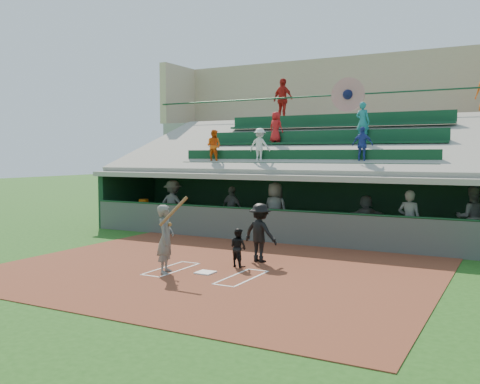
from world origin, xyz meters
The scene contains 20 objects.
ground centered at (0.00, 0.00, 0.00)m, with size 100.00×100.00×0.00m, color #1D4D15.
dirt_slab centered at (0.00, 0.50, 0.01)m, with size 11.00×9.00×0.02m, color brown.
home_plate centered at (0.00, 0.00, 0.04)m, with size 0.43×0.43×0.03m, color white.
batters_box_chalk centered at (0.00, 0.00, 0.02)m, with size 2.65×1.85×0.01m.
dugout_floor centered at (0.00, 6.75, 0.02)m, with size 16.00×3.50×0.04m, color gray.
concourse_slab centered at (0.00, 13.50, 2.30)m, with size 20.00×3.00×4.60m, color gray.
grandstand centered at (-0.01, 10.52, 2.26)m, with size 20.40×10.40×7.80m.
batter_at_plate centered at (-0.88, -0.45, 0.88)m, with size 0.93×0.78×1.95m.
catcher centered at (0.37, 1.05, 0.53)m, with size 0.49×0.39×1.02m, color black.
home_umpire centered at (0.59, 1.92, 0.83)m, with size 1.04×0.60×1.61m, color black.
dugout_bench centered at (-0.05, 8.05, 0.28)m, with size 16.13×0.48×0.48m, color olive.
white_table centered at (-6.64, 6.15, 0.40)m, with size 0.82×0.62×0.72m, color white.
water_cooler centered at (-6.71, 6.10, 0.96)m, with size 0.40×0.40×0.40m, color orange.
dugout_player_a centered at (-5.17, 5.98, 1.00)m, with size 1.24×0.71×1.92m, color #565853.
dugout_player_b centered at (-2.88, 6.61, 0.90)m, with size 1.01×0.42×1.72m, color #60635D.
dugout_player_c centered at (-0.75, 5.91, 1.01)m, with size 0.95×0.62×1.95m, color #555853.
dugout_player_d centered at (2.19, 6.97, 0.81)m, with size 1.43×0.46×1.54m, color #61645E.
dugout_player_e centered at (3.90, 5.52, 0.97)m, with size 0.68×0.44×1.85m, color #555853.
dugout_player_f centered at (5.57, 6.70, 1.01)m, with size 0.95×0.74×1.95m, color #5C5F5A.
concourse_staff_a centered at (-3.37, 12.61, 5.61)m, with size 1.18×0.49×2.01m, color #B21B14.
Camera 1 is at (6.93, -11.21, 2.98)m, focal length 40.00 mm.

